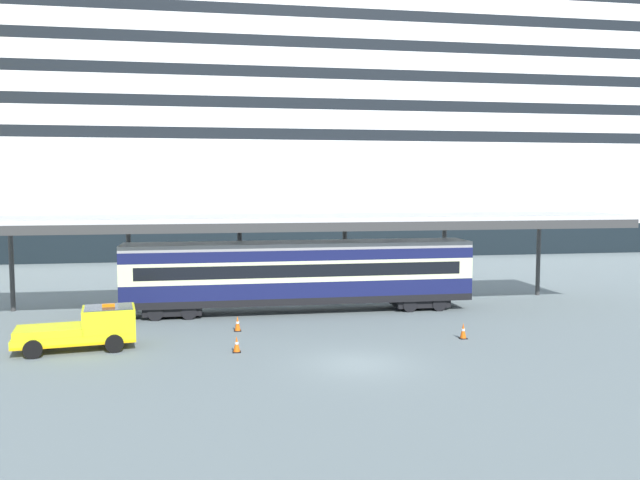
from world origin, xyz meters
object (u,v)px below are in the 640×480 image
(traffic_cone_near, at_px, (463,331))
(traffic_cone_far, at_px, (238,324))
(service_truck, at_px, (87,327))
(train_carriage, at_px, (300,273))
(cruise_ship, at_px, (246,134))
(traffic_cone_mid, at_px, (237,344))

(traffic_cone_near, bearing_deg, traffic_cone_far, 162.03)
(service_truck, bearing_deg, traffic_cone_near, -3.21)
(train_carriage, bearing_deg, service_truck, -147.15)
(train_carriage, xyz_separation_m, service_truck, (-10.65, -6.87, -1.31))
(cruise_ship, bearing_deg, traffic_cone_near, -80.43)
(service_truck, xyz_separation_m, traffic_cone_mid, (6.62, -1.71, -0.63))
(traffic_cone_near, relative_size, traffic_cone_far, 0.99)
(train_carriage, bearing_deg, cruise_ship, 91.35)
(service_truck, bearing_deg, traffic_cone_far, 19.93)
(traffic_cone_mid, bearing_deg, service_truck, 165.51)
(train_carriage, relative_size, traffic_cone_far, 25.78)
(service_truck, bearing_deg, cruise_ship, 77.84)
(cruise_ship, distance_m, traffic_cone_far, 44.67)
(traffic_cone_far, bearing_deg, cruise_ship, 86.12)
(service_truck, xyz_separation_m, traffic_cone_far, (6.84, 2.48, -0.61))
(cruise_ship, height_order, train_carriage, cruise_ship)
(service_truck, bearing_deg, traffic_cone_mid, -14.49)
(cruise_ship, relative_size, traffic_cone_near, 203.30)
(traffic_cone_mid, bearing_deg, train_carriage, 64.90)
(cruise_ship, xyz_separation_m, train_carriage, (0.90, -38.32, -10.84))
(cruise_ship, distance_m, train_carriage, 39.83)
(service_truck, height_order, traffic_cone_mid, service_truck)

